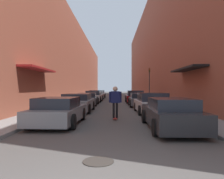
{
  "coord_description": "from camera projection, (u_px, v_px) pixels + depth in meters",
  "views": [
    {
      "loc": [
        0.16,
        -2.87,
        1.65
      ],
      "look_at": [
        -0.04,
        11.13,
        1.56
      ],
      "focal_mm": 35.0,
      "sensor_mm": 36.0,
      "label": 1
    }
  ],
  "objects": [
    {
      "name": "ground",
      "position": [
        114.0,
        100.0,
        29.06
      ],
      "size": [
        144.01,
        144.01,
        0.0
      ],
      "primitive_type": "plane",
      "color": "#4C4947"
    },
    {
      "name": "curb_strip_left",
      "position": [
        87.0,
        98.0,
        35.67
      ],
      "size": [
        1.8,
        65.46,
        0.12
      ],
      "color": "gray",
      "rests_on": "ground"
    },
    {
      "name": "curb_strip_right",
      "position": [
        141.0,
        98.0,
        35.54
      ],
      "size": [
        1.8,
        65.46,
        0.12
      ],
      "color": "gray",
      "rests_on": "ground"
    },
    {
      "name": "building_row_left",
      "position": [
        70.0,
        63.0,
        35.67
      ],
      "size": [
        4.9,
        65.46,
        11.4
      ],
      "color": "brown",
      "rests_on": "ground"
    },
    {
      "name": "building_row_right",
      "position": [
        159.0,
        50.0,
        35.45
      ],
      "size": [
        4.9,
        65.46,
        15.59
      ],
      "color": "brown",
      "rests_on": "ground"
    },
    {
      "name": "parked_car_left_0",
      "position": [
        59.0,
        111.0,
        9.85
      ],
      "size": [
        1.98,
        4.26,
        1.23
      ],
      "color": "gray",
      "rests_on": "ground"
    },
    {
      "name": "parked_car_left_1",
      "position": [
        78.0,
        103.0,
        15.21
      ],
      "size": [
        2.06,
        4.33,
        1.26
      ],
      "color": "gray",
      "rests_on": "ground"
    },
    {
      "name": "parked_car_left_2",
      "position": [
        88.0,
        99.0,
        20.9
      ],
      "size": [
        1.95,
        4.26,
        1.19
      ],
      "color": "#515459",
      "rests_on": "ground"
    },
    {
      "name": "parked_car_left_3",
      "position": [
        94.0,
        96.0,
        26.18
      ],
      "size": [
        1.94,
        4.65,
        1.33
      ],
      "color": "silver",
      "rests_on": "ground"
    },
    {
      "name": "parked_car_left_4",
      "position": [
        96.0,
        95.0,
        31.44
      ],
      "size": [
        2.08,
        4.51,
        1.34
      ],
      "color": "silver",
      "rests_on": "ground"
    },
    {
      "name": "parked_car_left_5",
      "position": [
        100.0,
        94.0,
        36.54
      ],
      "size": [
        1.91,
        4.38,
        1.29
      ],
      "color": "#B7B7BC",
      "rests_on": "ground"
    },
    {
      "name": "parked_car_right_0",
      "position": [
        170.0,
        114.0,
        8.75
      ],
      "size": [
        1.87,
        4.68,
        1.25
      ],
      "color": "#232326",
      "rests_on": "ground"
    },
    {
      "name": "parked_car_right_1",
      "position": [
        152.0,
        103.0,
        14.33
      ],
      "size": [
        2.02,
        4.45,
        1.34
      ],
      "color": "silver",
      "rests_on": "ground"
    },
    {
      "name": "parked_car_right_2",
      "position": [
        140.0,
        100.0,
        19.49
      ],
      "size": [
        1.89,
        3.98,
        1.21
      ],
      "color": "#515459",
      "rests_on": "ground"
    },
    {
      "name": "parked_car_right_3",
      "position": [
        135.0,
        97.0,
        24.42
      ],
      "size": [
        2.06,
        4.62,
        1.39
      ],
      "color": "maroon",
      "rests_on": "ground"
    },
    {
      "name": "skateboarder",
      "position": [
        115.0,
        99.0,
        11.45
      ],
      "size": [
        0.66,
        0.78,
        1.73
      ],
      "color": "#B2231E",
      "rests_on": "ground"
    },
    {
      "name": "manhole_cover",
      "position": [
        98.0,
        161.0,
        4.87
      ],
      "size": [
        0.7,
        0.7,
        0.02
      ],
      "color": "#332D28",
      "rests_on": "ground"
    },
    {
      "name": "traffic_light",
      "position": [
        149.0,
        81.0,
        25.93
      ],
      "size": [
        0.16,
        0.22,
        3.88
      ],
      "color": "#2D2D2D",
      "rests_on": "curb_strip_right"
    }
  ]
}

